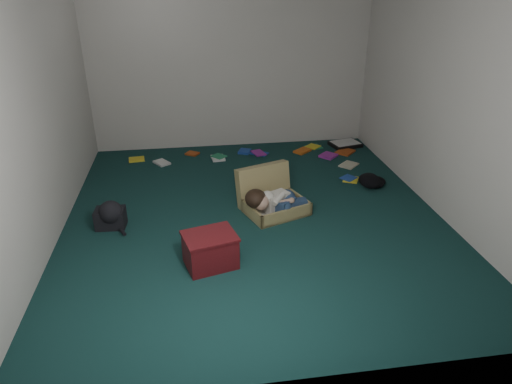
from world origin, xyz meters
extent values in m
plane|color=#113230|center=(0.00, 0.00, 0.00)|extent=(4.50, 4.50, 0.00)
plane|color=silver|center=(0.00, 2.25, 1.30)|extent=(4.50, 0.00, 4.50)
plane|color=silver|center=(0.00, -2.25, 1.30)|extent=(4.50, 0.00, 4.50)
plane|color=silver|center=(-2.00, 0.00, 1.30)|extent=(0.00, 4.50, 4.50)
plane|color=silver|center=(2.00, 0.00, 1.30)|extent=(0.00, 4.50, 4.50)
cube|color=tan|center=(0.25, 0.00, 0.07)|extent=(0.75, 0.65, 0.15)
cube|color=beige|center=(0.25, 0.00, 0.04)|extent=(0.68, 0.58, 0.02)
cube|color=tan|center=(0.15, 0.28, 0.23)|extent=(0.66, 0.40, 0.47)
cube|color=silver|center=(0.24, -0.02, 0.16)|extent=(0.31, 0.27, 0.20)
sphere|color=tan|center=(0.06, -0.12, 0.21)|extent=(0.17, 0.17, 0.17)
ellipsoid|color=black|center=(0.01, -0.09, 0.24)|extent=(0.23, 0.24, 0.20)
ellipsoid|color=navy|center=(0.36, 0.03, 0.16)|extent=(0.21, 0.24, 0.20)
cube|color=navy|center=(0.33, -0.09, 0.15)|extent=(0.25, 0.25, 0.13)
cube|color=navy|center=(0.46, -0.05, 0.12)|extent=(0.22, 0.12, 0.10)
sphere|color=white|center=(0.53, 0.01, 0.11)|extent=(0.10, 0.10, 0.10)
sphere|color=white|center=(0.55, -0.05, 0.10)|extent=(0.09, 0.09, 0.09)
cylinder|color=tan|center=(0.32, -0.12, 0.20)|extent=(0.17, 0.11, 0.06)
cube|color=#521014|center=(-0.52, -0.87, 0.15)|extent=(0.51, 0.44, 0.29)
cube|color=#521014|center=(-0.52, -0.87, 0.30)|extent=(0.53, 0.46, 0.02)
cube|color=black|center=(1.69, 1.95, 0.03)|extent=(0.50, 0.42, 0.05)
cube|color=white|center=(1.69, 1.95, 0.06)|extent=(0.45, 0.37, 0.01)
cube|color=yellow|center=(-1.41, 1.82, 0.01)|extent=(0.21, 0.16, 0.02)
cube|color=#AF4617|center=(-0.63, 1.93, 0.01)|extent=(0.27, 0.26, 0.02)
cube|color=white|center=(-0.27, 1.69, 0.01)|extent=(0.21, 0.25, 0.02)
cube|color=#1D429E|center=(0.33, 1.82, 0.01)|extent=(0.23, 0.26, 0.02)
cube|color=#D65F19|center=(0.98, 1.79, 0.01)|extent=(0.27, 0.25, 0.02)
cube|color=#227D4F|center=(1.19, 1.95, 0.01)|extent=(0.23, 0.18, 0.02)
cube|color=purple|center=(1.30, 1.55, 0.01)|extent=(0.27, 0.26, 0.02)
cube|color=beige|center=(1.49, 1.19, 0.01)|extent=(0.20, 0.24, 0.02)
cube|color=yellow|center=(1.35, 0.73, 0.01)|extent=(0.24, 0.26, 0.02)
cube|color=#AF4617|center=(1.60, 1.67, 0.01)|extent=(0.26, 0.24, 0.02)
cube|color=white|center=(-1.05, 1.64, 0.01)|extent=(0.24, 0.19, 0.02)
cube|color=#1D429E|center=(0.14, 1.89, 0.01)|extent=(0.26, 0.26, 0.02)
camera|label=1|loc=(-0.62, -4.33, 2.41)|focal=32.00mm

